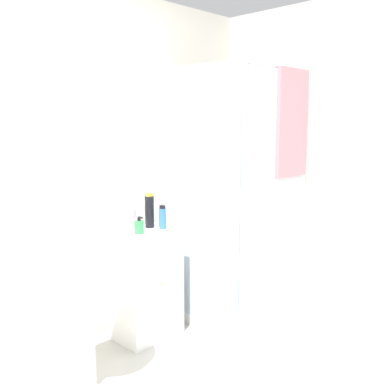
% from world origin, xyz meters
% --- Properties ---
extents(wall_back, '(6.40, 0.06, 2.50)m').
position_xyz_m(wall_back, '(0.00, 1.70, 1.25)').
color(wall_back, silver).
rests_on(wall_back, ground_plane).
extents(shower_enclosure, '(0.82, 0.85, 1.99)m').
position_xyz_m(shower_enclosure, '(1.21, 1.17, 0.60)').
color(shower_enclosure, white).
rests_on(shower_enclosure, ground_plane).
extents(vanity_cabinet, '(0.46, 0.37, 0.80)m').
position_xyz_m(vanity_cabinet, '(0.51, 1.49, 0.40)').
color(vanity_cabinet, white).
rests_on(vanity_cabinet, ground_plane).
extents(sink, '(0.47, 0.47, 1.03)m').
position_xyz_m(sink, '(-0.19, 1.22, 0.70)').
color(sink, white).
rests_on(sink, ground_plane).
extents(soap_dispenser, '(0.07, 0.07, 0.12)m').
position_xyz_m(soap_dispenser, '(0.42, 1.44, 0.85)').
color(soap_dispenser, green).
rests_on(soap_dispenser, vanity_cabinet).
extents(shampoo_bottle_tall_black, '(0.07, 0.07, 0.26)m').
position_xyz_m(shampoo_bottle_tall_black, '(0.60, 1.54, 0.93)').
color(shampoo_bottle_tall_black, black).
rests_on(shampoo_bottle_tall_black, vanity_cabinet).
extents(shampoo_bottle_blue, '(0.05, 0.05, 0.18)m').
position_xyz_m(shampoo_bottle_blue, '(0.64, 1.43, 0.89)').
color(shampoo_bottle_blue, '#2D66A3').
rests_on(shampoo_bottle_blue, vanity_cabinet).
extents(lotion_bottle_white, '(0.04, 0.04, 0.18)m').
position_xyz_m(lotion_bottle_white, '(0.45, 1.55, 0.88)').
color(lotion_bottle_white, '#B299C6').
rests_on(lotion_bottle_white, vanity_cabinet).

